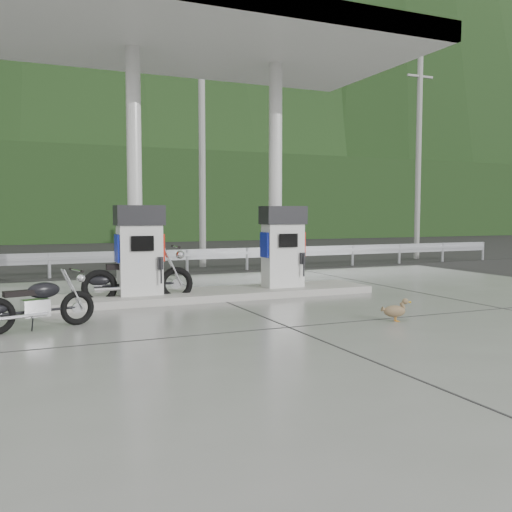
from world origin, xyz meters
name	(u,v)px	position (x,y,z in m)	size (l,w,h in m)	color
ground	(263,318)	(0.00, 0.00, 0.00)	(160.00, 160.00, 0.00)	black
forecourt_apron	(263,317)	(0.00, 0.00, 0.01)	(18.00, 14.00, 0.02)	slate
pump_island	(215,294)	(0.00, 2.50, 0.10)	(7.00, 1.40, 0.15)	#9D9B92
gas_pump_left	(140,250)	(-1.60, 2.50, 1.07)	(0.95, 0.55, 1.80)	silver
gas_pump_right	(283,247)	(1.60, 2.50, 1.07)	(0.95, 0.55, 1.80)	silver
canopy_column_left	(134,171)	(-1.60, 2.90, 2.67)	(0.30, 0.30, 5.00)	silver
canopy_column_right	(275,176)	(1.60, 2.90, 2.67)	(0.30, 0.30, 5.00)	silver
canopy_roof	(214,41)	(0.00, 2.50, 5.37)	(8.50, 5.00, 0.40)	white
guardrail	(155,250)	(0.00, 8.00, 0.71)	(26.00, 0.16, 1.42)	#A6A9AE
road	(132,264)	(0.00, 11.50, 0.00)	(60.00, 7.00, 0.01)	black
utility_pole_b	(202,148)	(2.00, 9.50, 4.00)	(0.22, 0.22, 8.00)	gray
utility_pole_c	(418,158)	(11.00, 9.50, 4.00)	(0.22, 0.22, 8.00)	gray
tree_band	(76,196)	(0.00, 30.00, 3.00)	(80.00, 6.00, 6.00)	black
forested_hills	(48,230)	(0.00, 60.00, 0.00)	(100.00, 40.00, 140.00)	black
motorcycle_left	(38,304)	(-3.61, 0.38, 0.41)	(1.66, 0.52, 0.78)	black
motorcycle_right	(139,278)	(-1.63, 2.49, 0.51)	(2.08, 0.66, 0.99)	black
duck	(394,311)	(1.84, -1.23, 0.18)	(0.45, 0.13, 0.33)	brown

